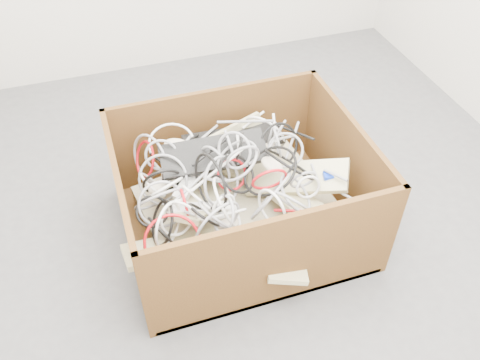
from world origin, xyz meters
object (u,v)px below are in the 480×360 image
object	(u,v)px
power_strip_left	(196,172)
vga_plug	(329,176)
cardboard_box	(239,208)
power_strip_right	(200,210)

from	to	relation	value
power_strip_left	vga_plug	distance (m)	0.57
power_strip_left	vga_plug	bearing A→B (deg)	-63.73
power_strip_left	cardboard_box	bearing A→B (deg)	-63.87
vga_plug	power_strip_right	bearing A→B (deg)	-169.21
cardboard_box	vga_plug	size ratio (longest dim) A/B	23.61
cardboard_box	power_strip_left	world-z (taller)	cardboard_box
power_strip_left	power_strip_right	xyz separation A→B (m)	(-0.04, -0.19, -0.04)
power_strip_right	power_strip_left	bearing A→B (deg)	83.37
power_strip_right	vga_plug	world-z (taller)	power_strip_right
power_strip_right	vga_plug	xyz separation A→B (m)	(0.58, -0.01, 0.03)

